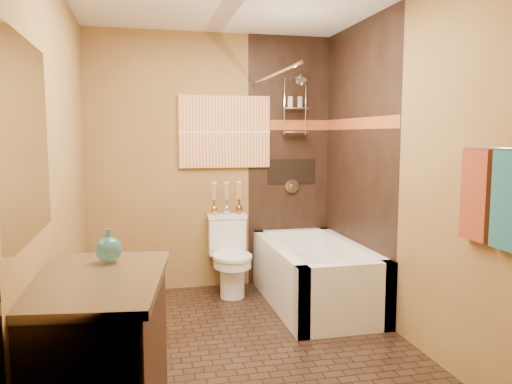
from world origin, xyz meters
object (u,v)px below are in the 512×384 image
object	(u,v)px
bathtub	(315,280)
vanity	(98,364)
sunset_painting	(225,132)
toilet	(230,255)

from	to	relation	value
bathtub	vanity	bearing A→B (deg)	-134.58
sunset_painting	bathtub	bearing A→B (deg)	-46.47
toilet	sunset_painting	bearing A→B (deg)	91.86
bathtub	toilet	size ratio (longest dim) A/B	2.01
sunset_painting	bathtub	world-z (taller)	sunset_painting
sunset_painting	toilet	xyz separation A→B (m)	(0.00, -0.25, -1.17)
bathtub	vanity	xyz separation A→B (m)	(-1.72, -1.75, 0.21)
toilet	bathtub	bearing A→B (deg)	-32.55
bathtub	vanity	world-z (taller)	vanity
vanity	sunset_painting	bearing A→B (deg)	75.17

